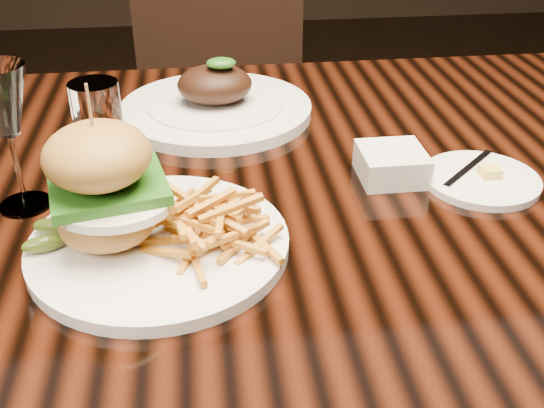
{
  "coord_description": "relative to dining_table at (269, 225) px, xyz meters",
  "views": [
    {
      "loc": [
        -0.09,
        -0.74,
        1.16
      ],
      "look_at": [
        -0.02,
        -0.17,
        0.81
      ],
      "focal_mm": 42.0,
      "sensor_mm": 36.0,
      "label": 1
    }
  ],
  "objects": [
    {
      "name": "chair_far",
      "position": [
        -0.02,
        0.89,
        -0.13
      ],
      "size": [
        0.46,
        0.47,
        0.95
      ],
      "rotation": [
        0.0,
        0.0,
        -0.01
      ],
      "color": "black",
      "rests_on": "ground"
    },
    {
      "name": "far_dish",
      "position": [
        -0.06,
        0.22,
        0.1
      ],
      "size": [
        0.3,
        0.3,
        0.1
      ],
      "rotation": [
        0.0,
        0.0,
        0.33
      ],
      "color": "white",
      "rests_on": "dining_table"
    },
    {
      "name": "dining_table",
      "position": [
        0.0,
        0.0,
        0.0
      ],
      "size": [
        1.6,
        0.9,
        0.75
      ],
      "color": "black",
      "rests_on": "ground"
    },
    {
      "name": "water_tumbler",
      "position": [
        -0.23,
        0.13,
        0.12
      ],
      "size": [
        0.07,
        0.07,
        0.1
      ],
      "primitive_type": "cylinder",
      "color": "white",
      "rests_on": "dining_table"
    },
    {
      "name": "wine_glass",
      "position": [
        -0.3,
        -0.04,
        0.21
      ],
      "size": [
        0.07,
        0.07,
        0.18
      ],
      "color": "white",
      "rests_on": "dining_table"
    },
    {
      "name": "burger_plate",
      "position": [
        -0.15,
        -0.15,
        0.12
      ],
      "size": [
        0.29,
        0.28,
        0.19
      ],
      "rotation": [
        0.0,
        0.0,
        0.0
      ],
      "color": "white",
      "rests_on": "dining_table"
    },
    {
      "name": "ramekin",
      "position": [
        0.16,
        -0.02,
        0.1
      ],
      "size": [
        0.09,
        0.09,
        0.04
      ],
      "primitive_type": "cube",
      "rotation": [
        0.0,
        0.0,
        -0.03
      ],
      "color": "white",
      "rests_on": "dining_table"
    },
    {
      "name": "side_saucer",
      "position": [
        0.27,
        -0.05,
        0.08
      ],
      "size": [
        0.15,
        0.15,
        0.02
      ],
      "rotation": [
        0.0,
        0.0,
        0.22
      ],
      "color": "white",
      "rests_on": "dining_table"
    }
  ]
}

